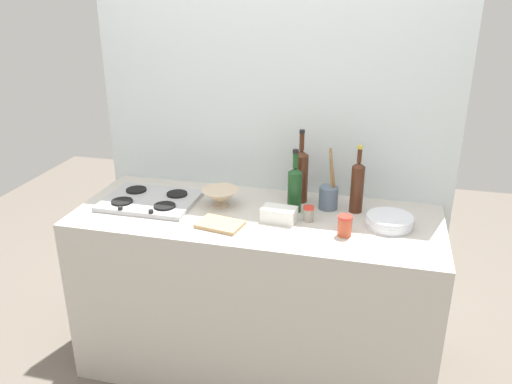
# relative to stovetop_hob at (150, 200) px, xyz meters

# --- Properties ---
(ground_plane) EXTENTS (6.00, 6.00, 0.00)m
(ground_plane) POSITION_rel_stovetop_hob_xyz_m (0.57, -0.01, -0.91)
(ground_plane) COLOR #6B6056
(ground_plane) RESTS_ON ground
(counter_block) EXTENTS (1.80, 0.70, 0.90)m
(counter_block) POSITION_rel_stovetop_hob_xyz_m (0.57, -0.01, -0.46)
(counter_block) COLOR beige
(counter_block) RESTS_ON ground
(backsplash_panel) EXTENTS (1.90, 0.06, 2.11)m
(backsplash_panel) POSITION_rel_stovetop_hob_xyz_m (0.57, 0.37, 0.14)
(backsplash_panel) COLOR silver
(backsplash_panel) RESTS_ON ground
(stovetop_hob) EXTENTS (0.47, 0.36, 0.04)m
(stovetop_hob) POSITION_rel_stovetop_hob_xyz_m (0.00, 0.00, 0.00)
(stovetop_hob) COLOR #B2B2B7
(stovetop_hob) RESTS_ON counter_block
(plate_stack) EXTENTS (0.22, 0.22, 0.05)m
(plate_stack) POSITION_rel_stovetop_hob_xyz_m (1.20, 0.01, 0.01)
(plate_stack) COLOR white
(plate_stack) RESTS_ON counter_block
(wine_bottle_leftmost) EXTENTS (0.06, 0.06, 0.34)m
(wine_bottle_leftmost) POSITION_rel_stovetop_hob_xyz_m (1.04, 0.15, 0.12)
(wine_bottle_leftmost) COLOR #472314
(wine_bottle_leftmost) RESTS_ON counter_block
(wine_bottle_mid_left) EXTENTS (0.08, 0.08, 0.38)m
(wine_bottle_mid_left) POSITION_rel_stovetop_hob_xyz_m (0.75, 0.21, 0.13)
(wine_bottle_mid_left) COLOR #472314
(wine_bottle_mid_left) RESTS_ON counter_block
(wine_bottle_mid_right) EXTENTS (0.07, 0.07, 0.32)m
(wine_bottle_mid_right) POSITION_rel_stovetop_hob_xyz_m (0.74, 0.08, 0.11)
(wine_bottle_mid_right) COLOR #19471E
(wine_bottle_mid_right) RESTS_ON counter_block
(mixing_bowl) EXTENTS (0.19, 0.19, 0.09)m
(mixing_bowl) POSITION_rel_stovetop_hob_xyz_m (0.36, 0.06, 0.03)
(mixing_bowl) COLOR beige
(mixing_bowl) RESTS_ON counter_block
(butter_dish) EXTENTS (0.17, 0.11, 0.07)m
(butter_dish) POSITION_rel_stovetop_hob_xyz_m (0.69, -0.05, 0.02)
(butter_dish) COLOR white
(butter_dish) RESTS_ON counter_block
(utensil_crock) EXTENTS (0.10, 0.10, 0.32)m
(utensil_crock) POSITION_rel_stovetop_hob_xyz_m (0.90, 0.16, 0.05)
(utensil_crock) COLOR slate
(utensil_crock) RESTS_ON counter_block
(condiment_jar_front) EXTENTS (0.05, 0.05, 0.07)m
(condiment_jar_front) POSITION_rel_stovetop_hob_xyz_m (0.83, -0.01, 0.02)
(condiment_jar_front) COLOR #9E998C
(condiment_jar_front) RESTS_ON counter_block
(condiment_jar_rear) EXTENTS (0.07, 0.07, 0.10)m
(condiment_jar_rear) POSITION_rel_stovetop_hob_xyz_m (1.01, -0.13, 0.03)
(condiment_jar_rear) COLOR #C64C2D
(condiment_jar_rear) RESTS_ON counter_block
(cutting_board) EXTENTS (0.23, 0.18, 0.02)m
(cutting_board) POSITION_rel_stovetop_hob_xyz_m (0.44, -0.18, -0.00)
(cutting_board) COLOR tan
(cutting_board) RESTS_ON counter_block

